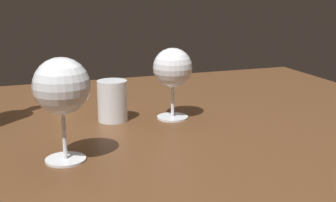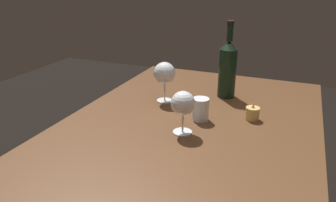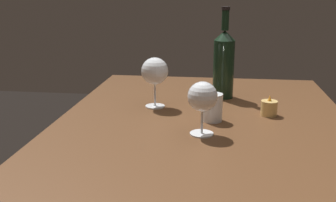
# 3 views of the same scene
# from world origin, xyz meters

# --- Properties ---
(dining_table) EXTENTS (1.30, 0.90, 0.74)m
(dining_table) POSITION_xyz_m (0.00, 0.00, 0.65)
(dining_table) COLOR #56351E
(dining_table) RESTS_ON ground
(wine_glass_left) EXTENTS (0.08, 0.08, 0.15)m
(wine_glass_left) POSITION_xyz_m (0.08, -0.00, 0.85)
(wine_glass_left) COLOR white
(wine_glass_left) RESTS_ON dining_table
(wine_glass_right) EXTENTS (0.09, 0.09, 0.17)m
(wine_glass_right) POSITION_xyz_m (-0.16, -0.17, 0.86)
(wine_glass_right) COLOR white
(wine_glass_right) RESTS_ON dining_table
(wine_bottle) EXTENTS (0.08, 0.08, 0.33)m
(wine_bottle) POSITION_xyz_m (-0.32, 0.06, 0.87)
(wine_bottle) COLOR black
(wine_bottle) RESTS_ON dining_table
(water_tumbler) EXTENTS (0.06, 0.06, 0.09)m
(water_tumbler) POSITION_xyz_m (-0.04, 0.03, 0.78)
(water_tumbler) COLOR white
(water_tumbler) RESTS_ON dining_table
(votive_candle) EXTENTS (0.05, 0.05, 0.07)m
(votive_candle) POSITION_xyz_m (-0.12, 0.20, 0.76)
(votive_candle) COLOR #DBB266
(votive_candle) RESTS_ON dining_table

